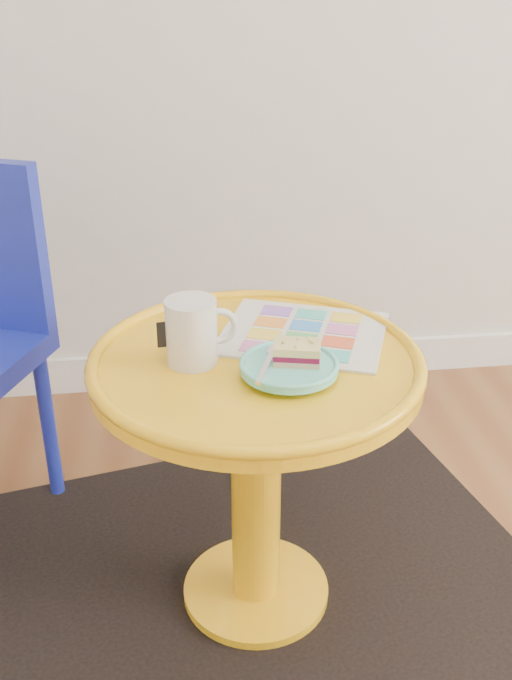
{
  "coord_description": "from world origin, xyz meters",
  "views": [
    {
      "loc": [
        -0.81,
        -0.21,
        1.26
      ],
      "look_at": [
        -0.65,
        1.03,
        0.63
      ],
      "focal_mm": 40.0,
      "sensor_mm": 36.0,
      "label": 1
    }
  ],
  "objects": [
    {
      "name": "fork",
      "position": [
        -0.64,
        0.96,
        0.62
      ],
      "size": [
        0.06,
        0.14,
        0.0
      ],
      "rotation": [
        0.0,
        0.0,
        -0.35
      ],
      "color": "silver",
      "rests_on": "plate"
    },
    {
      "name": "plate",
      "position": [
        -0.6,
        0.96,
        0.61
      ],
      "size": [
        0.18,
        0.18,
        0.02
      ],
      "color": "#61CFC1",
      "rests_on": "newspaper"
    },
    {
      "name": "mug",
      "position": [
        -0.76,
        1.04,
        0.66
      ],
      "size": [
        0.13,
        0.09,
        0.12
      ],
      "rotation": [
        0.0,
        0.0,
        0.09
      ],
      "color": "silver",
      "rests_on": "side_table"
    },
    {
      "name": "newspaper",
      "position": [
        -0.54,
        1.12,
        0.6
      ],
      "size": [
        0.39,
        0.36,
        0.01
      ],
      "primitive_type": "cube",
      "rotation": [
        0.0,
        0.0,
        -0.37
      ],
      "color": "silver",
      "rests_on": "side_table"
    },
    {
      "name": "side_table",
      "position": [
        -0.65,
        1.03,
        0.43
      ],
      "size": [
        0.63,
        0.63,
        0.59
      ],
      "color": "#F3B014",
      "rests_on": "ground"
    },
    {
      "name": "room_walls",
      "position": [
        -0.99,
        0.99,
        0.06
      ],
      "size": [
        4.0,
        4.0,
        4.0
      ],
      "color": "silver",
      "rests_on": "ground"
    },
    {
      "name": "rug",
      "position": [
        -0.65,
        1.03,
        0.0
      ],
      "size": [
        1.5,
        1.35,
        0.01
      ],
      "primitive_type": "cube",
      "rotation": [
        0.0,
        0.0,
        0.21
      ],
      "color": "black",
      "rests_on": "ground"
    },
    {
      "name": "cake_slice",
      "position": [
        -0.58,
        0.96,
        0.64
      ],
      "size": [
        0.09,
        0.07,
        0.04
      ],
      "rotation": [
        0.0,
        0.0,
        -0.23
      ],
      "color": "#D3BC8C",
      "rests_on": "plate"
    }
  ]
}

